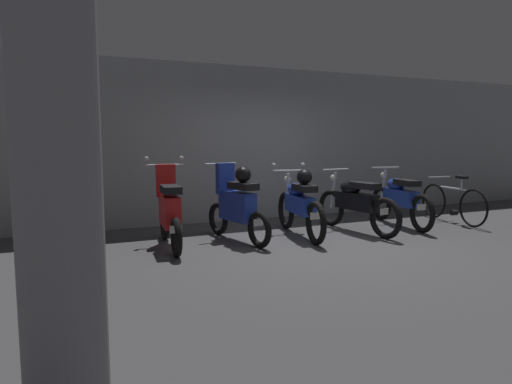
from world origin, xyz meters
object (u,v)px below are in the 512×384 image
motorbike_slot_2 (300,203)px  motorbike_slot_4 (400,199)px  motorbike_slot_1 (236,204)px  support_pillar (57,154)px  motorbike_slot_0 (169,211)px  bicycle (453,203)px  motorbike_slot_3 (355,203)px

motorbike_slot_2 → motorbike_slot_4: size_ratio=1.00×
motorbike_slot_1 → motorbike_slot_4: 3.13m
support_pillar → motorbike_slot_2: bearing=46.2°
motorbike_slot_0 → motorbike_slot_2: size_ratio=0.87×
support_pillar → motorbike_slot_1: bearing=56.5°
motorbike_slot_2 → bicycle: (3.23, -0.08, -0.17)m
motorbike_slot_0 → motorbike_slot_2: bearing=-2.5°
motorbike_slot_2 → motorbike_slot_4: (2.08, 0.06, -0.04)m
motorbike_slot_1 → motorbike_slot_4: (3.13, -0.03, -0.08)m
motorbike_slot_4 → motorbike_slot_0: bearing=179.5°
motorbike_slot_3 → motorbike_slot_4: same height
motorbike_slot_1 → motorbike_slot_2: bearing=-5.0°
bicycle → motorbike_slot_2: bearing=178.6°
motorbike_slot_0 → motorbike_slot_3: motorbike_slot_0 is taller
support_pillar → motorbike_slot_4: bearing=33.7°
motorbike_slot_1 → motorbike_slot_0: bearing=179.9°
motorbike_slot_4 → motorbike_slot_2: bearing=-178.4°
motorbike_slot_1 → bicycle: bearing=-2.2°
motorbike_slot_0 → bicycle: bearing=-1.8°
motorbike_slot_1 → motorbike_slot_4: bearing=-0.6°
motorbike_slot_2 → motorbike_slot_4: bearing=1.6°
motorbike_slot_3 → support_pillar: support_pillar is taller
motorbike_slot_3 → bicycle: size_ratio=1.13×
motorbike_slot_2 → motorbike_slot_0: bearing=177.5°
motorbike_slot_0 → motorbike_slot_1: 1.03m
motorbike_slot_2 → support_pillar: size_ratio=0.67×
motorbike_slot_2 → motorbike_slot_1: bearing=175.0°
motorbike_slot_0 → motorbike_slot_4: (4.16, -0.04, -0.04)m
support_pillar → bicycle: bearing=28.1°
motorbike_slot_3 → motorbike_slot_4: bearing=6.5°
motorbike_slot_1 → bicycle: size_ratio=0.97×
motorbike_slot_4 → bicycle: size_ratio=1.13×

